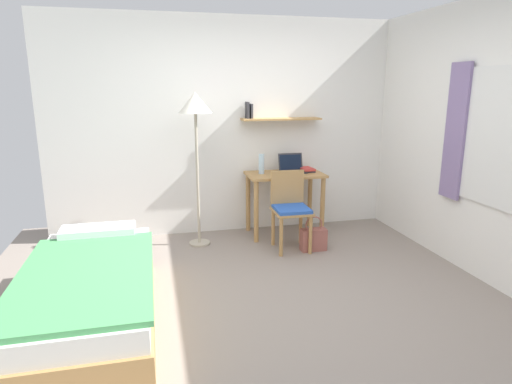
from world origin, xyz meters
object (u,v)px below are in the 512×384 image
Objects in this scene: bed at (90,295)px; laptop at (292,167)px; standing_lamp at (195,113)px; handbag at (313,239)px; book_stack at (306,170)px; desk at (285,186)px; water_bottle at (261,164)px; desk_chair at (290,206)px.

laptop is (2.18, 1.75, 0.58)m from bed.
standing_lamp is (1.00, 1.55, 1.27)m from bed.
bed is at bearing -154.55° from handbag.
handbag is (1.22, -0.49, -1.37)m from standing_lamp.
handbag is (-0.14, -0.67, -0.65)m from book_stack.
book_stack reaches higher than desk.
laptop is at bearing 2.62° from water_bottle.
water_bottle is 1.00× the size of book_stack.
laptop reaches higher than desk.
book_stack is at bearing -4.56° from laptop.
desk is 1.41m from standing_lamp.
desk_chair is 0.72m from book_stack.
water_bottle is at bearing 12.81° from standing_lamp.
bed is 2.34m from desk_chair.
laptop is 0.39m from water_bottle.
laptop reaches higher than book_stack.
standing_lamp is 1.37m from laptop.
desk_chair is at bearing -69.47° from water_bottle.
handbag is at bearing -86.23° from laptop.
standing_lamp is 1.02m from water_bottle.
desk_chair reaches higher than handbag.
handbag is (0.23, -0.14, -0.35)m from desk_chair.
laptop is at bearing 71.21° from desk_chair.
standing_lamp is at bearing -172.39° from book_stack.
bed is 8.26× the size of water_bottle.
bed is 2.46m from handbag.
bed is at bearing -141.25° from laptop.
book_stack is (0.37, 0.53, 0.30)m from desk_chair.
desk is 2.31× the size of handbag.
desk_chair is 1.46m from standing_lamp.
standing_lamp is (-0.99, 0.35, 1.02)m from desk_chair.
handbag is at bearing -31.40° from desk_chair.
book_stack reaches higher than handbag.
standing_lamp reaches higher than desk_chair.
desk is 3.84× the size of water_bottle.
desk_chair is at bearing -108.79° from laptop.
desk_chair reaches higher than bed.
desk_chair is 0.45m from handbag.
desk_chair is 0.69m from water_bottle.
water_bottle reaches higher than desk.
standing_lamp reaches higher than book_stack.
desk_chair is 2.80× the size of laptop.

